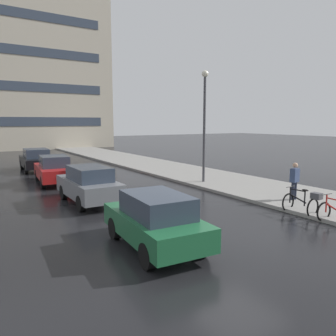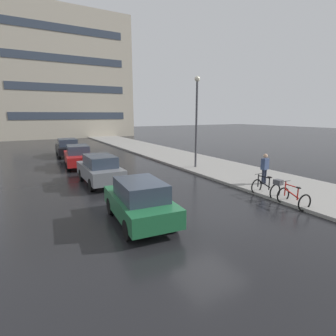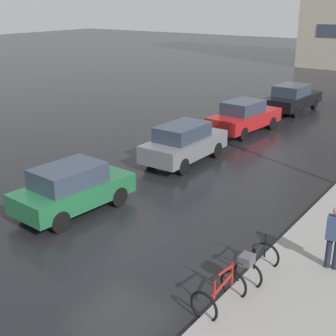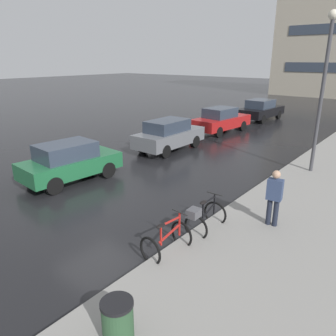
% 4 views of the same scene
% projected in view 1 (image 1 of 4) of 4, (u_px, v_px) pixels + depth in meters
% --- Properties ---
extents(ground_plane, '(140.00, 140.00, 0.00)m').
position_uv_depth(ground_plane, '(238.00, 239.00, 9.70)').
color(ground_plane, black).
extents(sidewalk_kerb, '(4.80, 60.00, 0.14)m').
position_uv_depth(sidewalk_kerb, '(195.00, 174.00, 21.24)').
color(sidewalk_kerb, gray).
rests_on(sidewalk_kerb, ground).
extents(bicycle_second, '(0.75, 1.36, 1.00)m').
position_uv_depth(bicycle_second, '(304.00, 202.00, 12.11)').
color(bicycle_second, black).
rests_on(bicycle_second, ground).
extents(car_green, '(1.97, 3.85, 1.53)m').
position_uv_depth(car_green, '(155.00, 220.00, 8.94)').
color(car_green, '#1E6038').
rests_on(car_green, ground).
extents(car_grey, '(1.72, 4.04, 1.59)m').
position_uv_depth(car_grey, '(89.00, 184.00, 13.94)').
color(car_grey, slate).
rests_on(car_grey, ground).
extents(car_red, '(2.11, 4.44, 1.57)m').
position_uv_depth(car_red, '(54.00, 170.00, 18.46)').
color(car_red, '#AD1919').
rests_on(car_red, ground).
extents(car_black, '(2.10, 4.47, 1.56)m').
position_uv_depth(car_black, '(36.00, 160.00, 23.36)').
color(car_black, black).
rests_on(car_black, ground).
extents(pedestrian, '(0.43, 0.29, 1.73)m').
position_uv_depth(pedestrian, '(294.00, 180.00, 13.93)').
color(pedestrian, '#1E2333').
rests_on(pedestrian, ground).
extents(streetlamp, '(0.36, 0.36, 6.18)m').
position_uv_depth(streetlamp, '(204.00, 115.00, 17.83)').
color(streetlamp, '#424247').
rests_on(streetlamp, ground).
extents(building_facade_main, '(20.62, 7.17, 19.46)m').
position_uv_depth(building_facade_main, '(27.00, 73.00, 42.06)').
color(building_facade_main, '#B2A893').
rests_on(building_facade_main, ground).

